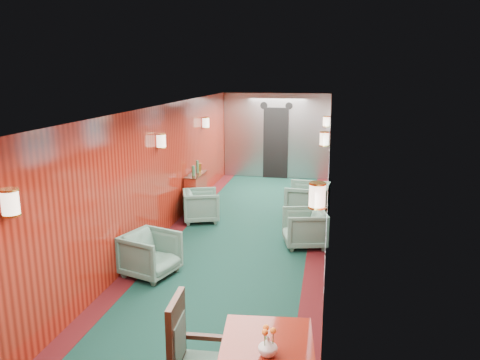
{
  "coord_description": "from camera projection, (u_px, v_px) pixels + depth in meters",
  "views": [
    {
      "loc": [
        1.5,
        -7.2,
        3.0
      ],
      "look_at": [
        0.0,
        0.53,
        1.15
      ],
      "focal_mm": 35.0,
      "sensor_mm": 36.0,
      "label": 1
    }
  ],
  "objects": [
    {
      "name": "windows_right",
      "position": [
        328.0,
        170.0,
        7.48
      ],
      "size": [
        0.02,
        8.6,
        0.8
      ],
      "color": "silver",
      "rests_on": "ground"
    },
    {
      "name": "armchair_right_near",
      "position": [
        304.0,
        228.0,
        8.13
      ],
      "size": [
        0.86,
        0.84,
        0.65
      ],
      "primitive_type": "imported",
      "rotation": [
        0.0,
        0.0,
        -1.33
      ],
      "color": "#1B4037",
      "rests_on": "ground"
    },
    {
      "name": "side_chair",
      "position": [
        193.0,
        356.0,
        3.98
      ],
      "size": [
        0.55,
        0.57,
        1.15
      ],
      "rotation": [
        0.0,
        0.0,
        0.06
      ],
      "color": "#1B4037",
      "rests_on": "ground"
    },
    {
      "name": "bulkhead",
      "position": [
        276.0,
        136.0,
        13.23
      ],
      "size": [
        2.98,
        0.17,
        2.39
      ],
      "color": "#A8ABAF",
      "rests_on": "ground"
    },
    {
      "name": "armchair_right_far",
      "position": [
        307.0,
        202.0,
        9.55
      ],
      "size": [
        0.92,
        0.9,
        0.77
      ],
      "primitive_type": "imported",
      "rotation": [
        0.0,
        0.0,
        -1.66
      ],
      "color": "#1B4037",
      "rests_on": "ground"
    },
    {
      "name": "credenza",
      "position": [
        196.0,
        191.0,
        10.25
      ],
      "size": [
        0.29,
        0.91,
        1.09
      ],
      "color": "maroon",
      "rests_on": "ground"
    },
    {
      "name": "wall_sconces",
      "position": [
        240.0,
        143.0,
        7.98
      ],
      "size": [
        2.97,
        7.97,
        0.25
      ],
      "color": "beige",
      "rests_on": "ground"
    },
    {
      "name": "room",
      "position": [
        234.0,
        158.0,
        7.47
      ],
      "size": [
        12.0,
        12.1,
        2.4
      ],
      "color": "#0D2E25",
      "rests_on": "ground"
    },
    {
      "name": "flower_vase",
      "position": [
        268.0,
        346.0,
        3.66
      ],
      "size": [
        0.18,
        0.18,
        0.16
      ],
      "primitive_type": "imported",
      "rotation": [
        0.0,
        0.0,
        0.18
      ],
      "color": "silver",
      "rests_on": "dining_table"
    },
    {
      "name": "armchair_left_far",
      "position": [
        201.0,
        206.0,
        9.49
      ],
      "size": [
        0.9,
        0.89,
        0.65
      ],
      "primitive_type": "imported",
      "rotation": [
        0.0,
        0.0,
        1.92
      ],
      "color": "#1B4037",
      "rests_on": "ground"
    },
    {
      "name": "armchair_left_near",
      "position": [
        151.0,
        254.0,
        6.96
      ],
      "size": [
        0.9,
        0.89,
        0.66
      ],
      "primitive_type": "imported",
      "rotation": [
        0.0,
        0.0,
        1.27
      ],
      "color": "#1B4037",
      "rests_on": "ground"
    }
  ]
}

